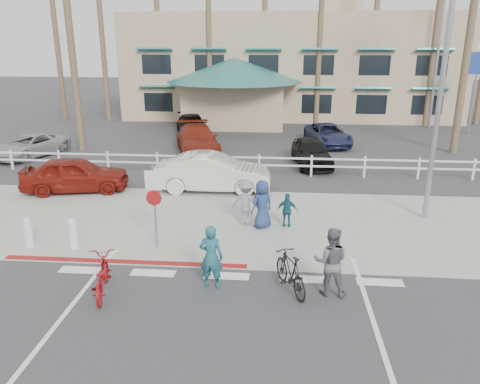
# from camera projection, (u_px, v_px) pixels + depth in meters

# --- Properties ---
(ground) EXTENTS (140.00, 140.00, 0.00)m
(ground) POSITION_uv_depth(u_px,v_px,m) (224.00, 288.00, 11.88)
(ground) COLOR #333335
(bike_path) EXTENTS (12.00, 16.00, 0.01)m
(bike_path) POSITION_uv_depth(u_px,v_px,m) (213.00, 335.00, 9.98)
(bike_path) COLOR #333335
(bike_path) RESTS_ON ground
(sidewalk_plaza) EXTENTS (22.00, 7.00, 0.01)m
(sidewalk_plaza) POSITION_uv_depth(u_px,v_px,m) (239.00, 222.00, 16.14)
(sidewalk_plaza) COLOR gray
(sidewalk_plaza) RESTS_ON ground
(cross_street) EXTENTS (40.00, 5.00, 0.01)m
(cross_street) POSITION_uv_depth(u_px,v_px,m) (248.00, 188.00, 19.93)
(cross_street) COLOR #333335
(cross_street) RESTS_ON ground
(parking_lot) EXTENTS (50.00, 16.00, 0.01)m
(parking_lot) POSITION_uv_depth(u_px,v_px,m) (258.00, 142.00, 28.94)
(parking_lot) COLOR #333335
(parking_lot) RESTS_ON ground
(curb_red) EXTENTS (7.00, 0.25, 0.02)m
(curb_red) POSITION_uv_depth(u_px,v_px,m) (124.00, 262.00, 13.26)
(curb_red) COLOR maroon
(curb_red) RESTS_ON ground
(rail_fence) EXTENTS (29.40, 0.16, 1.00)m
(rail_fence) POSITION_uv_depth(u_px,v_px,m) (261.00, 165.00, 21.64)
(rail_fence) COLOR silver
(rail_fence) RESTS_ON ground
(building) EXTENTS (28.00, 16.00, 11.30)m
(building) POSITION_uv_depth(u_px,v_px,m) (290.00, 45.00, 39.36)
(building) COLOR tan
(building) RESTS_ON ground
(sign_post) EXTENTS (0.50, 0.10, 2.90)m
(sign_post) POSITION_uv_depth(u_px,v_px,m) (155.00, 203.00, 13.70)
(sign_post) COLOR gray
(sign_post) RESTS_ON ground
(bollard_0) EXTENTS (0.26, 0.26, 0.95)m
(bollard_0) POSITION_uv_depth(u_px,v_px,m) (73.00, 233.00, 14.02)
(bollard_0) COLOR silver
(bollard_0) RESTS_ON ground
(bollard_1) EXTENTS (0.26, 0.26, 0.95)m
(bollard_1) POSITION_uv_depth(u_px,v_px,m) (28.00, 232.00, 14.13)
(bollard_1) COLOR silver
(bollard_1) RESTS_ON ground
(streetlight_0) EXTENTS (0.60, 2.00, 9.00)m
(streetlight_0) POSITION_uv_depth(u_px,v_px,m) (441.00, 89.00, 15.18)
(streetlight_0) COLOR gray
(streetlight_0) RESTS_ON ground
(streetlight_1) EXTENTS (0.60, 2.00, 9.50)m
(streetlight_1) POSITION_uv_depth(u_px,v_px,m) (437.00, 60.00, 32.19)
(streetlight_1) COLOR gray
(streetlight_1) RESTS_ON ground
(info_sign) EXTENTS (1.20, 0.16, 5.60)m
(info_sign) POSITION_uv_depth(u_px,v_px,m) (474.00, 92.00, 30.73)
(info_sign) COLOR navy
(info_sign) RESTS_ON ground
(palm_0) EXTENTS (4.00, 4.00, 15.00)m
(palm_0) POSITION_uv_depth(u_px,v_px,m) (54.00, 20.00, 35.51)
(palm_0) COLOR black
(palm_0) RESTS_ON ground
(palm_1) EXTENTS (4.00, 4.00, 13.00)m
(palm_1) POSITION_uv_depth(u_px,v_px,m) (102.00, 33.00, 34.54)
(palm_1) COLOR black
(palm_1) RESTS_ON ground
(palm_2) EXTENTS (4.00, 4.00, 16.00)m
(palm_2) POSITION_uv_depth(u_px,v_px,m) (157.00, 12.00, 34.70)
(palm_2) COLOR black
(palm_2) RESTS_ON ground
(palm_3) EXTENTS (4.00, 4.00, 14.00)m
(palm_3) POSITION_uv_depth(u_px,v_px,m) (209.00, 26.00, 33.74)
(palm_3) COLOR black
(palm_3) RESTS_ON ground
(palm_4) EXTENTS (4.00, 4.00, 15.00)m
(palm_4) POSITION_uv_depth(u_px,v_px,m) (265.00, 19.00, 34.21)
(palm_4) COLOR black
(palm_4) RESTS_ON ground
(palm_5) EXTENTS (4.00, 4.00, 13.00)m
(palm_5) POSITION_uv_depth(u_px,v_px,m) (320.00, 33.00, 33.25)
(palm_5) COLOR black
(palm_5) RESTS_ON ground
(palm_6) EXTENTS (4.00, 4.00, 17.00)m
(palm_6) POSITION_uv_depth(u_px,v_px,m) (377.00, 4.00, 33.25)
(palm_6) COLOR black
(palm_6) RESTS_ON ground
(palm_7) EXTENTS (4.00, 4.00, 14.00)m
(palm_7) POSITION_uv_depth(u_px,v_px,m) (437.00, 25.00, 32.44)
(palm_7) COLOR black
(palm_7) RESTS_ON ground
(palm_10) EXTENTS (4.00, 4.00, 12.00)m
(palm_10) POSITION_uv_depth(u_px,v_px,m) (71.00, 40.00, 25.06)
(palm_10) COLOR black
(palm_10) RESTS_ON ground
(palm_11) EXTENTS (4.00, 4.00, 14.00)m
(palm_11) POSITION_uv_depth(u_px,v_px,m) (472.00, 20.00, 24.00)
(palm_11) COLOR black
(palm_11) RESTS_ON ground
(bike_red) EXTENTS (1.06, 1.94, 0.97)m
(bike_red) POSITION_uv_depth(u_px,v_px,m) (101.00, 276.00, 11.46)
(bike_red) COLOR maroon
(bike_red) RESTS_ON ground
(rider_red) EXTENTS (0.66, 0.47, 1.68)m
(rider_red) POSITION_uv_depth(u_px,v_px,m) (211.00, 257.00, 11.68)
(rider_red) COLOR #1E5661
(rider_red) RESTS_ON ground
(bike_black) EXTENTS (1.13, 1.78, 1.04)m
(bike_black) POSITION_uv_depth(u_px,v_px,m) (291.00, 272.00, 11.58)
(bike_black) COLOR black
(bike_black) RESTS_ON ground
(rider_black) EXTENTS (0.92, 0.76, 1.75)m
(rider_black) POSITION_uv_depth(u_px,v_px,m) (331.00, 262.00, 11.35)
(rider_black) COLOR #5D5C63
(rider_black) RESTS_ON ground
(pedestrian_a) EXTENTS (1.15, 0.83, 1.60)m
(pedestrian_a) POSITION_uv_depth(u_px,v_px,m) (246.00, 203.00, 15.71)
(pedestrian_a) COLOR gray
(pedestrian_a) RESTS_ON ground
(pedestrian_child) EXTENTS (0.72, 0.36, 1.18)m
(pedestrian_child) POSITION_uv_depth(u_px,v_px,m) (287.00, 211.00, 15.58)
(pedestrian_child) COLOR #195460
(pedestrian_child) RESTS_ON ground
(pedestrian_b) EXTENTS (0.95, 0.92, 1.64)m
(pedestrian_b) POSITION_uv_depth(u_px,v_px,m) (262.00, 204.00, 15.48)
(pedestrian_b) COLOR navy
(pedestrian_b) RESTS_ON ground
(car_white_sedan) EXTENTS (4.77, 1.72, 1.57)m
(car_white_sedan) POSITION_uv_depth(u_px,v_px,m) (213.00, 173.00, 19.35)
(car_white_sedan) COLOR silver
(car_white_sedan) RESTS_ON ground
(car_red_compact) EXTENTS (4.53, 2.59, 1.45)m
(car_red_compact) POSITION_uv_depth(u_px,v_px,m) (75.00, 174.00, 19.30)
(car_red_compact) COLOR maroon
(car_red_compact) RESTS_ON ground
(lot_car_0) EXTENTS (3.34, 4.75, 1.20)m
(lot_car_0) POSITION_uv_depth(u_px,v_px,m) (30.00, 146.00, 25.18)
(lot_car_0) COLOR #969798
(lot_car_0) RESTS_ON ground
(lot_car_1) EXTENTS (3.46, 5.56, 1.50)m
(lot_car_1) POSITION_uv_depth(u_px,v_px,m) (198.00, 139.00, 25.99)
(lot_car_1) COLOR maroon
(lot_car_1) RESTS_ON ground
(lot_car_2) EXTENTS (2.17, 4.25, 1.39)m
(lot_car_2) POSITION_uv_depth(u_px,v_px,m) (312.00, 152.00, 23.34)
(lot_car_2) COLOR black
(lot_car_2) RESTS_ON ground
(lot_car_4) EXTENTS (3.03, 4.85, 1.31)m
(lot_car_4) POSITION_uv_depth(u_px,v_px,m) (192.00, 125.00, 30.88)
(lot_car_4) COLOR black
(lot_car_4) RESTS_ON ground
(lot_car_5) EXTENTS (2.86, 4.78, 1.24)m
(lot_car_5) POSITION_uv_depth(u_px,v_px,m) (328.00, 135.00, 28.01)
(lot_car_5) COLOR #1F254A
(lot_car_5) RESTS_ON ground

